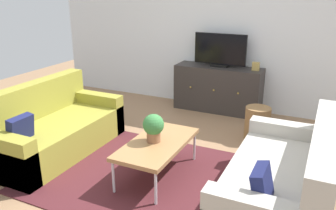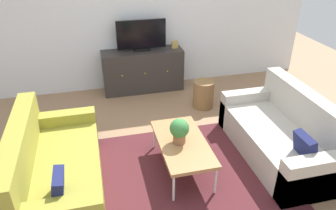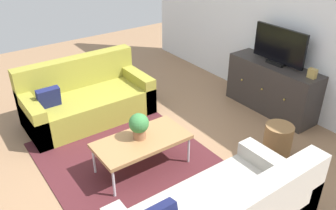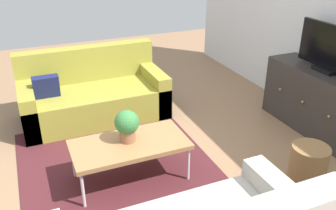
{
  "view_description": "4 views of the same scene",
  "coord_description": "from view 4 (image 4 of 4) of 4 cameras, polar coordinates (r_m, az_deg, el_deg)",
  "views": [
    {
      "loc": [
        1.64,
        -3.1,
        2.01
      ],
      "look_at": [
        0.0,
        0.35,
        0.69
      ],
      "focal_mm": 37.03,
      "sensor_mm": 36.0,
      "label": 1
    },
    {
      "loc": [
        -0.85,
        -3.07,
        2.62
      ],
      "look_at": [
        0.0,
        0.35,
        0.69
      ],
      "focal_mm": 34.25,
      "sensor_mm": 36.0,
      "label": 2
    },
    {
      "loc": [
        2.92,
        -1.75,
        2.67
      ],
      "look_at": [
        0.0,
        0.35,
        0.69
      ],
      "focal_mm": 37.19,
      "sensor_mm": 36.0,
      "label": 3
    },
    {
      "loc": [
        2.88,
        -0.88,
        2.19
      ],
      "look_at": [
        0.0,
        0.35,
        0.69
      ],
      "focal_mm": 38.7,
      "sensor_mm": 36.0,
      "label": 4
    }
  ],
  "objects": [
    {
      "name": "tv_console",
      "position": [
        4.63,
        22.49,
        0.51
      ],
      "size": [
        1.43,
        0.47,
        0.75
      ],
      "color": "#332D2B",
      "rests_on": "ground_plane"
    },
    {
      "name": "couch_left_side",
      "position": [
        4.79,
        -11.82,
        1.54
      ],
      "size": [
        0.89,
        1.78,
        0.86
      ],
      "color": "olive",
      "rests_on": "ground_plane"
    },
    {
      "name": "potted_plant",
      "position": [
        3.37,
        -6.48,
        -3.08
      ],
      "size": [
        0.23,
        0.23,
        0.31
      ],
      "color": "#936042",
      "rests_on": "coffee_table"
    },
    {
      "name": "ground_plane",
      "position": [
        3.73,
        -5.02,
        -10.5
      ],
      "size": [
        10.0,
        10.0,
        0.0
      ],
      "primitive_type": "plane",
      "color": "#997251"
    },
    {
      "name": "area_rug",
      "position": [
        3.69,
        -7.28,
        -10.92
      ],
      "size": [
        2.5,
        1.9,
        0.01
      ],
      "primitive_type": "cube",
      "color": "#4C1E23",
      "rests_on": "ground_plane"
    },
    {
      "name": "flat_screen_tv",
      "position": [
        4.43,
        24.06,
        8.06
      ],
      "size": [
        0.86,
        0.16,
        0.54
      ],
      "color": "black",
      "rests_on": "tv_console"
    },
    {
      "name": "wicker_basket",
      "position": [
        3.61,
        21.09,
        -9.3
      ],
      "size": [
        0.34,
        0.34,
        0.46
      ],
      "primitive_type": "cylinder",
      "color": "olive",
      "rests_on": "ground_plane"
    },
    {
      "name": "coffee_table",
      "position": [
        3.44,
        -6.08,
        -6.35
      ],
      "size": [
        0.56,
        1.09,
        0.41
      ],
      "color": "#A37547",
      "rests_on": "ground_plane"
    }
  ]
}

